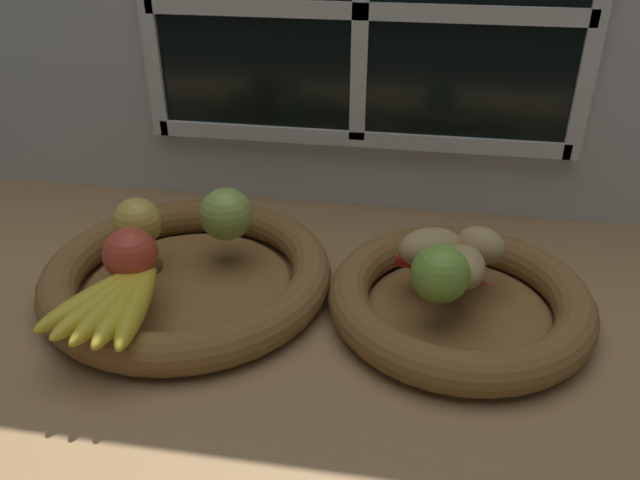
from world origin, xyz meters
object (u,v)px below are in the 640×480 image
apple_green_back (226,214)px  potato_oblong (430,248)px  apple_golden_left (137,222)px  fruit_bowl_left (189,273)px  apple_red_front (130,254)px  chili_pepper (446,272)px  fruit_bowl_right (459,298)px  potato_back (481,245)px  banana_bunch_front (117,300)px  lime_near (440,274)px  potato_large (464,265)px

apple_green_back → potato_oblong: bearing=-5.2°
apple_golden_left → apple_green_back: bearing=17.7°
fruit_bowl_left → apple_red_front: (-4.59, -5.88, 5.93)cm
chili_pepper → fruit_bowl_left: bearing=-160.0°
fruit_bowl_right → potato_back: bearing=65.6°
apple_golden_left → chili_pepper: bearing=-2.7°
potato_back → chili_pepper: size_ratio=0.50×
fruit_bowl_left → banana_bunch_front: 13.57cm
apple_red_front → potato_oblong: (35.39, 8.98, -0.87)cm
apple_red_front → lime_near: lime_near is taller
chili_pepper → apple_golden_left: bearing=-162.9°
apple_golden_left → potato_oblong: 38.01cm
potato_large → potato_oblong: (-3.99, 3.10, 0.15)cm
fruit_bowl_left → apple_red_front: apple_red_front is taller
apple_red_front → potato_large: size_ratio=0.88×
potato_large → potato_oblong: size_ratio=0.90×
fruit_bowl_right → lime_near: lime_near is taller
fruit_bowl_left → lime_near: bearing=-7.7°
potato_large → lime_near: lime_near is taller
fruit_bowl_right → apple_red_front: size_ratio=4.91×
fruit_bowl_left → potato_back: (37.01, 4.87, 4.98)cm
potato_oblong → apple_golden_left: bearing=-178.4°
apple_green_back → potato_back: apple_green_back is taller
potato_large → lime_near: bearing=-123.7°
chili_pepper → apple_green_back: bearing=-170.8°
fruit_bowl_left → apple_red_front: size_ratio=5.71×
potato_oblong → chili_pepper: 3.92cm
banana_bunch_front → apple_green_back: bearing=67.8°
apple_golden_left → apple_green_back: size_ratio=0.91×
potato_back → lime_near: (-5.08, -9.17, 1.06)cm
potato_back → fruit_bowl_right: bearing=-114.4°
fruit_bowl_left → apple_red_front: bearing=-128.0°
fruit_bowl_right → banana_bunch_front: (-38.32, -12.48, 3.99)cm
fruit_bowl_right → apple_golden_left: 42.43cm
fruit_bowl_left → fruit_bowl_right: 34.79cm
fruit_bowl_right → lime_near: (-2.86, -4.29, 6.04)cm
banana_bunch_front → chili_pepper: (36.36, 12.60, -0.48)cm
fruit_bowl_right → potato_back: (2.22, 4.87, 4.98)cm
fruit_bowl_left → banana_bunch_front: size_ratio=2.15×
banana_bunch_front → potato_back: bearing=23.2°
apple_green_back → potato_oblong: size_ratio=0.86×
potato_large → fruit_bowl_left: bearing=180.0°
fruit_bowl_right → potato_oblong: size_ratio=3.90×
potato_back → lime_near: lime_near is taller
potato_back → chili_pepper: bearing=-131.3°
fruit_bowl_right → banana_bunch_front: size_ratio=1.85×
apple_red_front → fruit_bowl_left: bearing=52.0°
apple_golden_left → apple_green_back: (11.01, 3.51, 0.31)cm
apple_red_front → banana_bunch_front: bearing=-80.9°
apple_red_front → banana_bunch_front: 6.96cm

